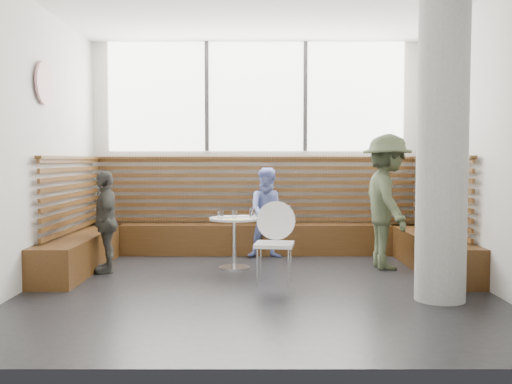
{
  "coord_description": "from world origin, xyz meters",
  "views": [
    {
      "loc": [
        0.0,
        -6.27,
        1.41
      ],
      "look_at": [
        0.0,
        1.0,
        1.0
      ],
      "focal_mm": 40.0,
      "sensor_mm": 36.0,
      "label": 1
    }
  ],
  "objects_px": {
    "adult_man": "(387,202)",
    "child_back": "(269,213)",
    "concrete_column": "(442,141)",
    "cafe_chair": "(274,236)",
    "cafe_table": "(234,232)",
    "child_left": "(106,222)"
  },
  "relations": [
    {
      "from": "concrete_column",
      "to": "adult_man",
      "type": "height_order",
      "value": "concrete_column"
    },
    {
      "from": "concrete_column",
      "to": "cafe_table",
      "type": "distance_m",
      "value": 2.94
    },
    {
      "from": "cafe_table",
      "to": "concrete_column",
      "type": "bearing_deg",
      "value": -38.2
    },
    {
      "from": "child_left",
      "to": "cafe_chair",
      "type": "bearing_deg",
      "value": 54.28
    },
    {
      "from": "child_back",
      "to": "cafe_table",
      "type": "bearing_deg",
      "value": -122.41
    },
    {
      "from": "adult_man",
      "to": "concrete_column",
      "type": "bearing_deg",
      "value": -178.67
    },
    {
      "from": "adult_man",
      "to": "child_back",
      "type": "distance_m",
      "value": 1.72
    },
    {
      "from": "adult_man",
      "to": "cafe_table",
      "type": "bearing_deg",
      "value": 86.33
    },
    {
      "from": "cafe_table",
      "to": "cafe_chair",
      "type": "xyz_separation_m",
      "value": [
        0.49,
        -0.91,
        0.08
      ]
    },
    {
      "from": "adult_man",
      "to": "child_left",
      "type": "bearing_deg",
      "value": 90.05
    },
    {
      "from": "concrete_column",
      "to": "child_back",
      "type": "height_order",
      "value": "concrete_column"
    },
    {
      "from": "cafe_table",
      "to": "child_back",
      "type": "distance_m",
      "value": 0.95
    },
    {
      "from": "cafe_table",
      "to": "cafe_chair",
      "type": "relative_size",
      "value": 0.71
    },
    {
      "from": "concrete_column",
      "to": "cafe_chair",
      "type": "distance_m",
      "value": 2.1
    },
    {
      "from": "cafe_chair",
      "to": "adult_man",
      "type": "bearing_deg",
      "value": 39.41
    },
    {
      "from": "child_back",
      "to": "cafe_chair",
      "type": "bearing_deg",
      "value": -91.43
    },
    {
      "from": "concrete_column",
      "to": "child_back",
      "type": "bearing_deg",
      "value": 123.76
    },
    {
      "from": "concrete_column",
      "to": "cafe_chair",
      "type": "bearing_deg",
      "value": 154.89
    },
    {
      "from": "child_back",
      "to": "adult_man",
      "type": "bearing_deg",
      "value": -29.91
    },
    {
      "from": "concrete_column",
      "to": "child_left",
      "type": "distance_m",
      "value": 4.12
    },
    {
      "from": "concrete_column",
      "to": "cafe_chair",
      "type": "xyz_separation_m",
      "value": [
        -1.64,
        0.77,
        -1.05
      ]
    },
    {
      "from": "concrete_column",
      "to": "child_back",
      "type": "relative_size",
      "value": 2.47
    }
  ]
}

